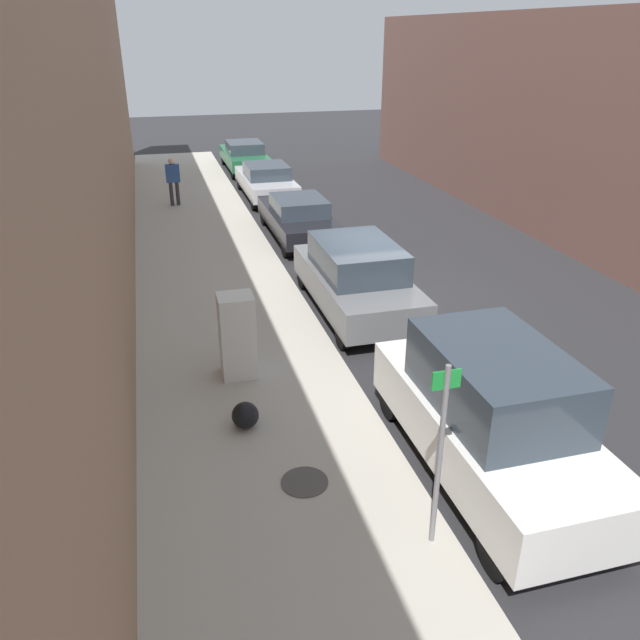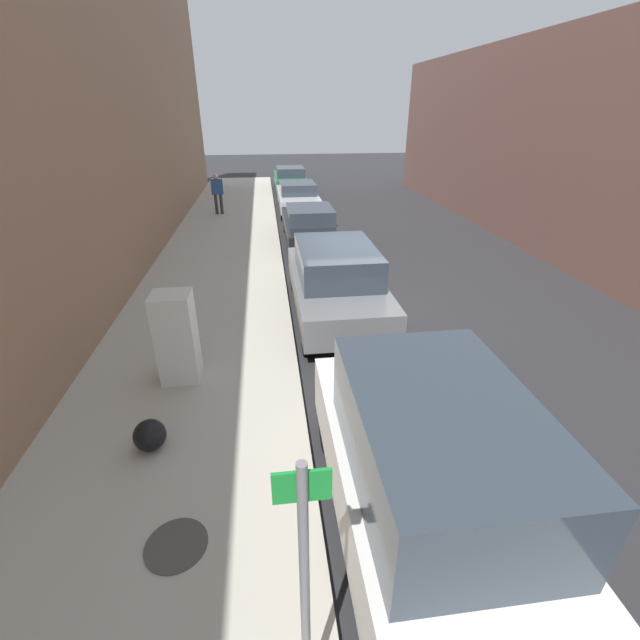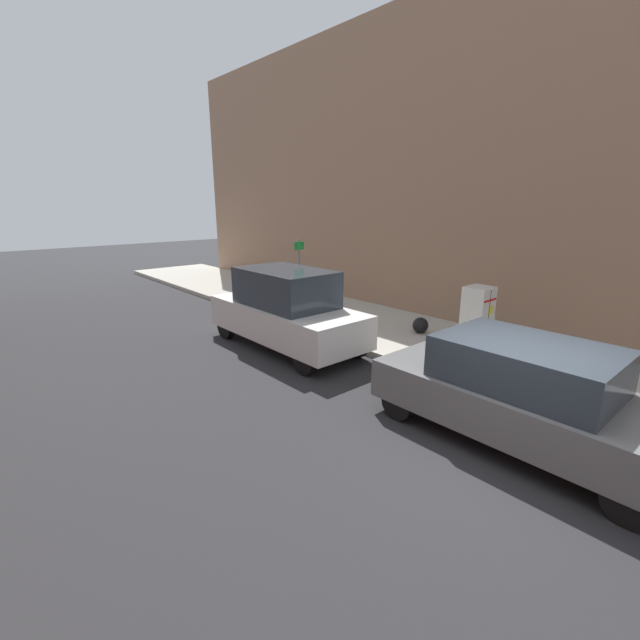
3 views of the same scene
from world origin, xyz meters
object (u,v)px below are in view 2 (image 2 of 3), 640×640
parked_suv_gray (336,281)px  discarded_refrigerator (177,338)px  parked_sedan_green (290,179)px  trash_bag (150,435)px  parked_sedan_dark (310,225)px  pedestrian_walking_far (217,191)px  parked_van_white (433,484)px  parked_sedan_silver (298,196)px  street_sign_post (305,587)px

parked_suv_gray → discarded_refrigerator: bearing=-141.0°
parked_sedan_green → trash_bag: bearing=-98.9°
parked_sedan_dark → parked_suv_gray: bearing=-90.0°
trash_bag → pedestrian_walking_far: (-0.28, 15.25, 0.81)m
parked_van_white → parked_sedan_silver: (0.00, 18.00, -0.33)m
parked_suv_gray → pedestrian_walking_far: bearing=108.7°
trash_bag → pedestrian_walking_far: pedestrian_walking_far is taller
discarded_refrigerator → trash_bag: 1.89m
street_sign_post → parked_van_white: 1.99m
parked_suv_gray → parked_sedan_green: size_ratio=0.98×
parked_sedan_dark → discarded_refrigerator: bearing=-110.4°
pedestrian_walking_far → parked_van_white: size_ratio=0.37×
street_sign_post → parked_sedan_silver: size_ratio=0.55×
discarded_refrigerator → pedestrian_walking_far: bearing=91.9°
street_sign_post → parked_sedan_green: street_sign_post is taller
pedestrian_walking_far → parked_sedan_green: (3.67, 6.46, -0.47)m
discarded_refrigerator → trash_bag: (-0.16, -1.79, -0.60)m
parked_van_white → parked_sedan_silver: bearing=90.0°
discarded_refrigerator → trash_bag: size_ratio=3.61×
street_sign_post → parked_sedan_dark: bearing=83.9°
parked_van_white → parked_sedan_green: parked_van_white is taller
parked_van_white → parked_sedan_dark: size_ratio=1.01×
pedestrian_walking_far → parked_van_white: bearing=-118.3°
pedestrian_walking_far → parked_sedan_dark: (3.67, -4.77, -0.48)m
trash_bag → parked_sedan_silver: bearing=78.1°
trash_bag → parked_sedan_green: 21.97m
parked_suv_gray → parked_sedan_dark: bearing=90.0°
discarded_refrigerator → parked_suv_gray: size_ratio=0.35×
parked_suv_gray → parked_sedan_green: parked_suv_gray is taller
trash_bag → parked_sedan_dark: 11.02m
discarded_refrigerator → parked_sedan_green: discarded_refrigerator is taller
discarded_refrigerator → street_sign_post: 5.31m
discarded_refrigerator → parked_sedan_silver: size_ratio=0.35×
parked_suv_gray → street_sign_post: bearing=-100.8°
parked_suv_gray → parked_sedan_dark: (0.00, 6.07, -0.16)m
pedestrian_walking_far → parked_sedan_silver: bearing=-27.6°
parked_van_white → parked_sedan_silver: parked_van_white is taller
street_sign_post → parked_sedan_dark: (1.45, 13.65, -0.90)m
trash_bag → street_sign_post: bearing=-58.6°
parked_van_white → parked_sedan_green: 23.63m
parked_suv_gray → parked_sedan_silver: parked_suv_gray is taller
parked_suv_gray → parked_sedan_dark: parked_suv_gray is taller
discarded_refrigerator → parked_van_white: (3.23, -3.71, 0.07)m
parked_van_white → parked_suv_gray: size_ratio=1.02×
trash_bag → parked_suv_gray: (3.39, 4.40, 0.48)m
discarded_refrigerator → parked_sedan_dark: 9.27m
street_sign_post → pedestrian_walking_far: (-2.22, 18.42, -0.41)m
street_sign_post → pedestrian_walking_far: street_sign_post is taller
parked_sedan_dark → parked_van_white: bearing=-90.0°
street_sign_post → pedestrian_walking_far: 18.55m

